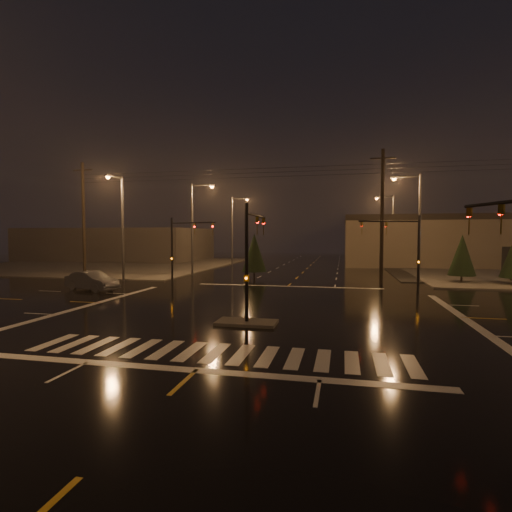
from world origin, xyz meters
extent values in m
plane|color=black|center=(0.00, 0.00, 0.00)|extent=(140.00, 140.00, 0.00)
cube|color=#423F3B|center=(-30.00, 30.00, 0.06)|extent=(36.00, 36.00, 0.12)
cube|color=#423F3B|center=(0.00, -4.00, 0.07)|extent=(3.00, 1.60, 0.15)
cube|color=beige|center=(0.00, -9.00, 0.01)|extent=(15.00, 2.60, 0.01)
cube|color=beige|center=(0.00, -11.00, 0.01)|extent=(16.00, 0.50, 0.01)
cube|color=beige|center=(0.00, 11.00, 0.01)|extent=(16.00, 0.50, 0.01)
cube|color=#443D3B|center=(-35.00, 42.00, 2.80)|extent=(30.00, 18.00, 5.60)
cylinder|color=black|center=(0.00, -4.00, 3.00)|extent=(0.18, 0.18, 6.00)
cylinder|color=black|center=(0.00, -1.75, 5.50)|extent=(0.12, 4.50, 0.12)
imported|color=#594707|center=(0.00, 0.27, 5.45)|extent=(0.16, 0.20, 1.00)
cube|color=#594707|center=(0.00, -4.00, 2.30)|extent=(0.25, 0.18, 0.35)
cylinder|color=black|center=(10.50, 10.50, 3.00)|extent=(0.18, 0.18, 6.00)
cylinder|color=black|center=(8.15, 9.64, 5.50)|extent=(4.74, 1.82, 0.12)
imported|color=#594707|center=(6.04, 8.88, 5.45)|extent=(0.24, 0.22, 1.00)
cube|color=#594707|center=(10.50, 10.50, 2.30)|extent=(0.25, 0.18, 0.35)
cylinder|color=black|center=(-10.50, 10.50, 3.00)|extent=(0.18, 0.18, 6.00)
cylinder|color=black|center=(-8.15, 9.64, 5.50)|extent=(4.74, 1.82, 0.12)
imported|color=#594707|center=(-6.04, 8.88, 5.45)|extent=(0.24, 0.22, 1.00)
cube|color=#594707|center=(-10.50, 10.50, 2.30)|extent=(0.25, 0.18, 0.35)
cylinder|color=black|center=(9.82, -8.62, 5.50)|extent=(1.48, 3.80, 0.12)
imported|color=#594707|center=(9.20, -6.93, 5.45)|extent=(0.22, 0.24, 1.00)
cylinder|color=#38383A|center=(-11.50, 18.00, 5.00)|extent=(0.24, 0.24, 10.00)
cylinder|color=#38383A|center=(-10.30, 18.00, 9.80)|extent=(2.40, 0.14, 0.14)
cube|color=#38383A|center=(-9.20, 18.00, 9.75)|extent=(0.70, 0.30, 0.18)
sphere|color=orange|center=(-9.20, 18.00, 9.62)|extent=(0.32, 0.32, 0.32)
cylinder|color=#38383A|center=(-11.50, 34.00, 5.00)|extent=(0.24, 0.24, 10.00)
cylinder|color=#38383A|center=(-10.30, 34.00, 9.80)|extent=(2.40, 0.14, 0.14)
cube|color=#38383A|center=(-9.20, 34.00, 9.75)|extent=(0.70, 0.30, 0.18)
sphere|color=orange|center=(-9.20, 34.00, 9.62)|extent=(0.32, 0.32, 0.32)
cylinder|color=#38383A|center=(11.50, 16.00, 5.00)|extent=(0.24, 0.24, 10.00)
cylinder|color=#38383A|center=(10.30, 16.00, 9.80)|extent=(2.40, 0.14, 0.14)
cube|color=#38383A|center=(9.20, 16.00, 9.75)|extent=(0.70, 0.30, 0.18)
sphere|color=orange|center=(9.20, 16.00, 9.62)|extent=(0.32, 0.32, 0.32)
cylinder|color=#38383A|center=(11.50, 36.00, 5.00)|extent=(0.24, 0.24, 10.00)
cylinder|color=#38383A|center=(10.30, 36.00, 9.80)|extent=(2.40, 0.14, 0.14)
cube|color=#38383A|center=(9.20, 36.00, 9.75)|extent=(0.70, 0.30, 0.18)
sphere|color=orange|center=(9.20, 36.00, 9.62)|extent=(0.32, 0.32, 0.32)
cylinder|color=#38383A|center=(-16.00, 11.50, 5.00)|extent=(0.24, 0.24, 10.00)
cylinder|color=#38383A|center=(-16.00, 10.30, 9.80)|extent=(0.14, 2.40, 0.14)
cube|color=#38383A|center=(-16.00, 9.20, 9.75)|extent=(0.30, 0.70, 0.18)
sphere|color=orange|center=(-16.00, 9.20, 9.62)|extent=(0.32, 0.32, 0.32)
cylinder|color=black|center=(-22.00, 14.00, 6.00)|extent=(0.32, 0.32, 12.00)
cube|color=black|center=(-22.00, 14.00, 11.20)|extent=(2.20, 0.12, 0.12)
cylinder|color=black|center=(8.00, 14.00, 6.00)|extent=(0.32, 0.32, 12.00)
cube|color=black|center=(8.00, 14.00, 11.20)|extent=(2.20, 0.12, 0.12)
cylinder|color=black|center=(15.40, 16.89, 0.35)|extent=(0.18, 0.18, 0.70)
cone|color=black|center=(15.40, 16.89, 2.60)|extent=(2.43, 2.43, 3.80)
cylinder|color=black|center=(-4.21, 16.60, 0.35)|extent=(0.18, 0.18, 0.70)
cone|color=black|center=(-4.21, 16.60, 2.65)|extent=(2.50, 2.50, 3.90)
imported|color=#55585C|center=(-14.90, 5.01, 0.77)|extent=(4.96, 2.92, 1.55)
camera|label=1|loc=(4.66, -23.10, 4.43)|focal=28.00mm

